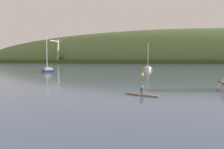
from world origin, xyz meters
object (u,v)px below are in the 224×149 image
at_px(sailboat_near_mooring, 47,71).
at_px(canoe_with_paddler, 142,94).
at_px(sailboat_midwater_white, 148,69).
at_px(dockside_crane, 58,52).
at_px(mooring_buoy_off_fishing_boat, 142,74).
at_px(mooring_buoy_far_upstream, 52,69).

xyz_separation_m(sailboat_near_mooring, canoe_with_paddler, (28.40, -34.46, -0.07)).
relative_size(sailboat_near_mooring, sailboat_midwater_white, 1.08).
bearing_deg(sailboat_midwater_white, sailboat_near_mooring, -66.59).
relative_size(dockside_crane, canoe_with_paddler, 6.21).
relative_size(mooring_buoy_off_fishing_boat, mooring_buoy_far_upstream, 0.99).
bearing_deg(mooring_buoy_off_fishing_boat, mooring_buoy_far_upstream, 146.95).
xyz_separation_m(sailboat_near_mooring, mooring_buoy_far_upstream, (-7.13, 16.23, -0.17)).
relative_size(sailboat_midwater_white, mooring_buoy_far_upstream, 11.57).
distance_m(sailboat_near_mooring, mooring_buoy_far_upstream, 17.73).
xyz_separation_m(dockside_crane, mooring_buoy_off_fishing_boat, (91.06, -145.10, -10.75)).
bearing_deg(sailboat_midwater_white, canoe_with_paddler, -9.54).
relative_size(sailboat_midwater_white, mooring_buoy_off_fishing_boat, 11.64).
xyz_separation_m(dockside_crane, sailboat_near_mooring, (65.05, -139.77, -10.58)).
height_order(dockside_crane, mooring_buoy_off_fishing_boat, dockside_crane).
bearing_deg(sailboat_near_mooring, canoe_with_paddler, -176.79).
xyz_separation_m(canoe_with_paddler, mooring_buoy_off_fishing_boat, (-2.39, 29.13, -0.10)).
xyz_separation_m(dockside_crane, mooring_buoy_far_upstream, (57.92, -123.54, -10.75)).
height_order(sailboat_midwater_white, mooring_buoy_far_upstream, sailboat_midwater_white).
height_order(sailboat_midwater_white, canoe_with_paddler, sailboat_midwater_white).
bearing_deg(sailboat_near_mooring, sailboat_midwater_white, -90.66).
relative_size(sailboat_near_mooring, mooring_buoy_far_upstream, 12.44).
height_order(dockside_crane, sailboat_near_mooring, dockside_crane).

